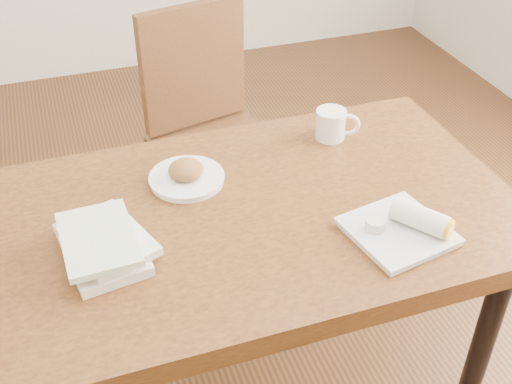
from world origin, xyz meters
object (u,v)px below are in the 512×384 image
object	(u,v)px
coffee_mug	(332,124)
plate_burrito	(405,227)
book_stack	(103,244)
chair_far	(210,123)
plate_scone	(186,175)
table	(256,233)

from	to	relation	value
coffee_mug	plate_burrito	xyz separation A→B (m)	(-0.02, -0.45, -0.02)
plate_burrito	book_stack	distance (m)	0.69
plate_burrito	chair_far	bearing A→B (deg)	102.01
chair_far	plate_scone	bearing A→B (deg)	-110.33
chair_far	plate_burrito	distance (m)	1.02
chair_far	book_stack	size ratio (longest dim) A/B	3.52
plate_burrito	book_stack	xyz separation A→B (m)	(-0.68, 0.16, 0.01)
plate_burrito	book_stack	bearing A→B (deg)	166.89
plate_scone	book_stack	distance (m)	0.33
chair_far	plate_burrito	bearing A→B (deg)	-77.99
book_stack	chair_far	bearing A→B (deg)	60.27
table	plate_burrito	distance (m)	0.38
coffee_mug	chair_far	bearing A→B (deg)	113.26
table	chair_far	distance (m)	0.78
plate_scone	coffee_mug	distance (m)	0.46
table	chair_far	size ratio (longest dim) A/B	1.36
table	coffee_mug	xyz separation A→B (m)	(0.31, 0.25, 0.13)
plate_burrito	book_stack	world-z (taller)	plate_burrito
plate_burrito	coffee_mug	bearing A→B (deg)	87.78
book_stack	plate_scone	bearing A→B (deg)	41.52
table	book_stack	size ratio (longest dim) A/B	4.80
plate_scone	table	bearing A→B (deg)	-51.17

